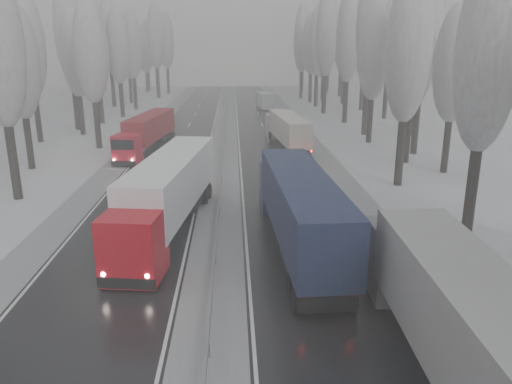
{
  "coord_description": "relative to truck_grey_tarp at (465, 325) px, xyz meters",
  "views": [
    {
      "loc": [
        1.01,
        -11.93,
        11.04
      ],
      "look_at": [
        2.41,
        18.01,
        2.2
      ],
      "focal_mm": 35.0,
      "sensor_mm": 36.0,
      "label": 1
    }
  ],
  "objects": [
    {
      "name": "tree_29",
      "position": [
        15.52,
        74.41,
        9.06
      ],
      "size": [
        3.6,
        3.6,
        18.11
      ],
      "color": "black",
      "rests_on": "ground"
    },
    {
      "name": "tree_37",
      "position": [
        15.82,
        108.61,
        7.95
      ],
      "size": [
        3.6,
        3.6,
        16.37
      ],
      "color": "black",
      "rests_on": "ground"
    },
    {
      "name": "tree_63",
      "position": [
        -30.04,
        46.18,
        8.28
      ],
      "size": [
        3.6,
        3.6,
        16.88
      ],
      "color": "black",
      "rests_on": "ground"
    },
    {
      "name": "tree_36",
      "position": [
        8.84,
        104.61,
        10.41
      ],
      "size": [
        3.6,
        3.6,
        20.23
      ],
      "color": "black",
      "rests_on": "ground"
    },
    {
      "name": "shoulder_right",
      "position": [
        2.0,
        28.45,
        -2.59
      ],
      "size": [
        2.4,
        200.0,
        0.04
      ],
      "primitive_type": "cube",
      "color": "#A5A7AD",
      "rests_on": "ground"
    },
    {
      "name": "tree_22",
      "position": [
        8.83,
        44.05,
        7.63
      ],
      "size": [
        3.6,
        3.6,
        15.86
      ],
      "color": "black",
      "rests_on": "ground"
    },
    {
      "name": "tree_79",
      "position": [
        -28.53,
        117.76,
        8.4
      ],
      "size": [
        3.6,
        3.6,
        17.07
      ],
      "color": "black",
      "rests_on": "ground"
    },
    {
      "name": "tree_23",
      "position": [
        15.11,
        48.05,
        6.15
      ],
      "size": [
        3.6,
        3.6,
        13.55
      ],
      "color": "black",
      "rests_on": "ground"
    },
    {
      "name": "tree_72",
      "position": [
        -27.13,
        86.99,
        7.15
      ],
      "size": [
        3.6,
        3.6,
        15.11
      ],
      "color": "black",
      "rests_on": "ground"
    },
    {
      "name": "tree_33",
      "position": [
        11.57,
        91.66,
        6.65
      ],
      "size": [
        3.6,
        3.6,
        14.33
      ],
      "color": "black",
      "rests_on": "ground"
    },
    {
      "name": "tree_31",
      "position": [
        14.28,
        84.15,
        9.36
      ],
      "size": [
        3.6,
        3.6,
        18.58
      ],
      "color": "black",
      "rests_on": "ground"
    },
    {
      "name": "truck_red_red",
      "position": [
        -16.38,
        40.43,
        -0.4
      ],
      "size": [
        4.28,
        14.94,
        3.8
      ],
      "rotation": [
        0.0,
        0.0,
        -0.13
      ],
      "color": "red",
      "rests_on": "ground"
    },
    {
      "name": "tree_68",
      "position": [
        -24.78,
        67.56,
        8.13
      ],
      "size": [
        3.6,
        3.6,
        16.65
      ],
      "color": "black",
      "rests_on": "ground"
    },
    {
      "name": "tree_25",
      "position": [
        16.62,
        53.47,
        9.91
      ],
      "size": [
        3.6,
        3.6,
        19.44
      ],
      "color": "black",
      "rests_on": "ground"
    },
    {
      "name": "tree_64",
      "position": [
        -26.46,
        51.17,
        7.34
      ],
      "size": [
        3.6,
        3.6,
        15.42
      ],
      "color": "black",
      "rests_on": "ground"
    },
    {
      "name": "tree_30",
      "position": [
        8.37,
        80.15,
        8.9
      ],
      "size": [
        3.6,
        3.6,
        17.86
      ],
      "color": "black",
      "rests_on": "ground"
    },
    {
      "name": "tree_21",
      "position": [
        11.93,
        37.62,
        9.39
      ],
      "size": [
        3.6,
        3.6,
        18.62
      ],
      "color": "black",
      "rests_on": "ground"
    },
    {
      "name": "truck_cream_box",
      "position": [
        -1.25,
        40.99,
        -0.42
      ],
      "size": [
        3.65,
        14.79,
        3.76
      ],
      "rotation": [
        0.0,
        0.0,
        0.09
      ],
      "color": "beige",
      "rests_on": "ground"
    },
    {
      "name": "shoulder_left",
      "position": [
        -18.4,
        28.45,
        -2.59
      ],
      "size": [
        2.4,
        200.0,
        0.04
      ],
      "primitive_type": "cube",
      "color": "#A5A7AD",
      "rests_on": "ground"
    },
    {
      "name": "tree_35",
      "position": [
        16.75,
        98.77,
        9.15
      ],
      "size": [
        3.6,
        3.6,
        18.25
      ],
      "color": "black",
      "rests_on": "ground"
    },
    {
      "name": "tree_19",
      "position": [
        11.82,
        29.49,
        6.8
      ],
      "size": [
        3.6,
        3.6,
        14.57
      ],
      "color": "black",
      "rests_on": "ground"
    },
    {
      "name": "tree_38",
      "position": [
        10.54,
        115.18,
        8.97
      ],
      "size": [
        3.6,
        3.6,
        17.97
      ],
      "color": "black",
      "rests_on": "ground"
    },
    {
      "name": "tree_67",
      "position": [
        -27.74,
        64.8,
        8.41
      ],
      "size": [
        3.6,
        3.6,
        17.09
      ],
      "color": "black",
      "rests_on": "ground"
    },
    {
      "name": "tree_34",
      "position": [
        7.54,
        94.77,
        8.76
      ],
      "size": [
        3.6,
        3.6,
        17.63
      ],
      "color": "black",
      "rests_on": "ground"
    },
    {
      "name": "tree_60",
      "position": [
        -25.94,
        32.65,
        6.98
      ],
      "size": [
        3.6,
        3.6,
        14.84
      ],
      "color": "black",
      "rests_on": "ground"
    },
    {
      "name": "tree_76",
      "position": [
        -22.24,
        107.17,
        9.34
      ],
      "size": [
        3.6,
        3.6,
        18.55
      ],
      "color": "black",
      "rests_on": "ground"
    },
    {
      "name": "tree_77",
      "position": [
        -27.86,
        111.17,
        6.65
      ],
      "size": [
        3.6,
        3.6,
        14.32
      ],
      "color": "black",
      "rests_on": "ground"
    },
    {
      "name": "tree_27",
      "position": [
        16.52,
        63.72,
        8.75
      ],
      "size": [
        3.6,
        3.6,
        17.62
      ],
      "color": "black",
      "rests_on": "ground"
    },
    {
      "name": "carriageway_left",
      "position": [
        -13.45,
        28.45,
        -2.6
      ],
      "size": [
        7.5,
        200.0,
        0.03
      ],
      "primitive_type": "cube",
      "color": "black",
      "rests_on": "ground"
    },
    {
      "name": "tree_70",
      "position": [
        -24.52,
        77.64,
        8.41
      ],
      "size": [
        3.6,
        3.6,
        17.09
      ],
      "color": "black",
      "rests_on": "ground"
    },
    {
      "name": "tree_73",
      "position": [
        -30.01,
        90.99,
        8.49
      ],
      "size": [
        3.6,
        3.6,
        17.22
      ],
      "color": "black",
      "rests_on": "ground"
    },
    {
      "name": "tree_78",
      "position": [
        -25.76,
        113.76,
        9.98
      ],
      "size": [
        3.6,
        3.6,
        19.55
      ],
      "color": "black",
      "rests_on": "ground"
    },
    {
      "name": "truck_blue_box",
      "position": [
        -3.67,
        12.49,
        0.02
      ],
      "size": [
        3.48,
        17.7,
        4.51
      ],
      "rotation": [
        0.0,
        0.0,
        0.04
      ],
      "color": "#1D2149",
      "rests_on": "ground"
    },
    {
      "name": "tree_39",
      "position": [
        13.35,
        119.18,
        7.84
      ],
      "size": [
        3.6,
        3.6,
        16.19
      ],
      "color": "black",
      "rests_on": "ground"
    },
    {
      "name": "tree_16",
      "position": [
        6.84,
        14.12,
        8.05
      ],
      "size": [
        3.6,
        3.6,
        16.53
      ],
      "color": "black",
      "rests_on": "ground"
    },
    {
      "name": "tree_75",
      "position": [
        -32.39,
        101.78,
        9.37
      ],
      "size": [
        3.6,
        3.6,
        18.6
      ],
      "color": "black",
      "rests_on": "ground"
    },
    {
      "name": "tree_28",
      "position": [
        8.14,
        70.41,
        10.02
      ],
      "size": [
        3.6,
        3.6,
        19.62
      ],
      "color": "black",
      "rests_on": "ground"
    },
    {
      "name": "tree_62",
      "position": [
        -22.14,
        42.18,
        7.74
      ],
      "size": [
        3.6,
        3.6,
        16.04
      ],
      "color": "black",
      "rests_on": "ground"
    },
    {
      "name": "tree_66",
      "position": [
        -26.35,
        60.8,
        7.22
      ],
      "size": [
        3.6,
        3.6,
        15.23
      ],
      "color": "black",
      "rests_on": "ground"
    },
    {
      "name": "tree_20",
      "position": [
        9.7,
        33.62,
        7.53
      ],
      "size": [
        3.6,
        3.6,
        15.71
      ],
      "color": "black",
      "rests_on": "ground"
    },
    {
      "name": "carriageway_right",
      "position": [
        -2.95,
        28.45,
        -2.6
      ],
      "size": [
        7.5,
        200.0,
        0.03
      ],
      "primitive_type": "cube",
      "color": "black",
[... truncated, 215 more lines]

